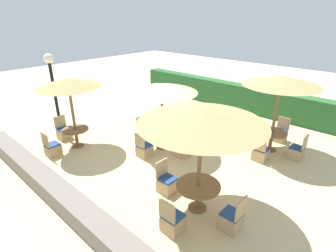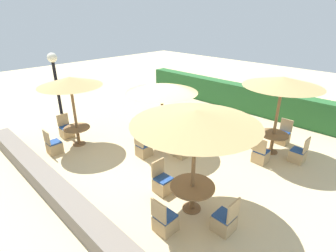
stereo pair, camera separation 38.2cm
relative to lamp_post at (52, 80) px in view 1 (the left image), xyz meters
name	(u,v)px [view 1 (the left image)]	position (x,y,z in m)	size (l,w,h in m)	color
ground_plane	(157,154)	(3.98, 1.55, -2.35)	(40.00, 40.00, 0.00)	#D1BA8C
hedge_row	(243,98)	(3.98, 7.93, -1.71)	(13.00, 0.70, 1.28)	#28602D
stone_border	(61,195)	(3.98, -2.07, -2.09)	(10.00, 0.56, 0.52)	slate
lamp_post	(52,80)	(0.00, 0.00, 0.00)	(0.36, 0.36, 3.32)	black
parasol_back_right	(281,81)	(6.86, 4.57, 0.25)	(2.57, 2.57, 2.77)	brown
round_table_back_right	(272,136)	(6.86, 4.57, -1.78)	(1.03, 1.03, 0.73)	brown
patio_chair_back_right_south	(260,153)	(6.91, 3.63, -2.09)	(0.46, 0.46, 0.93)	tan
patio_chair_back_right_north	(280,135)	(6.84, 5.59, -2.09)	(0.46, 0.46, 0.93)	tan
patio_chair_back_right_east	(297,152)	(7.80, 4.56, -2.09)	(0.46, 0.46, 0.93)	tan
patio_chair_back_right_west	(244,136)	(5.82, 4.52, -2.09)	(0.46, 0.46, 0.93)	tan
parasol_front_left	(68,83)	(1.31, -0.05, 0.10)	(2.24, 2.24, 2.63)	brown
round_table_front_left	(76,133)	(1.31, -0.05, -1.81)	(0.96, 0.96, 0.71)	brown
patio_chair_front_left_west	(64,133)	(0.33, -0.06, -2.09)	(0.46, 0.46, 0.93)	tan
patio_chair_front_left_south	(52,149)	(1.32, -1.01, -2.09)	(0.46, 0.46, 0.93)	tan
parasol_center	(162,88)	(3.76, 2.07, -0.06)	(2.51, 2.51, 2.46)	brown
round_table_center	(162,134)	(3.76, 2.07, -1.80)	(0.98, 0.98, 0.73)	brown
patio_chair_center_south	(144,150)	(3.77, 1.13, -2.09)	(0.46, 0.46, 0.93)	tan
patio_chair_center_north	(179,133)	(3.77, 3.06, -2.09)	(0.46, 0.46, 0.93)	tan
patio_chair_center_east	(183,150)	(4.78, 2.04, -2.09)	(0.46, 0.46, 0.93)	tan
patio_chair_center_west	(145,133)	(2.76, 2.10, -2.09)	(0.46, 0.46, 0.93)	tan
parasol_front_right	(202,117)	(6.75, 0.22, 0.19)	(2.97, 2.97, 2.72)	brown
round_table_front_right	(198,190)	(6.75, 0.22, -1.78)	(1.13, 1.13, 0.72)	brown
patio_chair_front_right_east	(232,219)	(7.76, 0.18, -2.09)	(0.46, 0.46, 0.93)	tan
patio_chair_front_right_west	(167,183)	(5.70, 0.20, -2.09)	(0.46, 0.46, 0.93)	tan
patio_chair_front_right_south	(173,221)	(6.79, -0.79, -2.09)	(0.46, 0.46, 0.93)	tan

